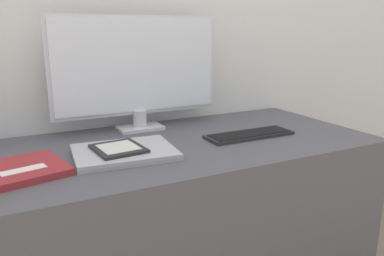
# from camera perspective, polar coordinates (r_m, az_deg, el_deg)

# --- Properties ---
(wall_back) EXTENTS (3.60, 0.05, 2.40)m
(wall_back) POSITION_cam_1_polar(r_m,az_deg,el_deg) (1.57, -8.71, 18.09)
(wall_back) COLOR silver
(wall_back) RESTS_ON ground_plane
(desk) EXTENTS (1.42, 0.65, 0.72)m
(desk) POSITION_cam_1_polar(r_m,az_deg,el_deg) (1.45, -2.78, -16.12)
(desk) COLOR #4C4C51
(desk) RESTS_ON ground_plane
(monitor) EXTENTS (0.66, 0.11, 0.43)m
(monitor) POSITION_cam_1_polar(r_m,az_deg,el_deg) (1.45, -8.26, 8.76)
(monitor) COLOR silver
(monitor) RESTS_ON desk
(keyboard) EXTENTS (0.33, 0.11, 0.01)m
(keyboard) POSITION_cam_1_polar(r_m,az_deg,el_deg) (1.39, 8.74, -1.00)
(keyboard) COLOR #282828
(keyboard) RESTS_ON desk
(laptop) EXTENTS (0.32, 0.26, 0.02)m
(laptop) POSITION_cam_1_polar(r_m,az_deg,el_deg) (1.18, -10.29, -3.65)
(laptop) COLOR #A3A3A8
(laptop) RESTS_ON desk
(ereader) EXTENTS (0.16, 0.17, 0.01)m
(ereader) POSITION_cam_1_polar(r_m,az_deg,el_deg) (1.17, -11.15, -3.07)
(ereader) COLOR black
(ereader) RESTS_ON laptop
(notebook) EXTENTS (0.25, 0.25, 0.02)m
(notebook) POSITION_cam_1_polar(r_m,az_deg,el_deg) (1.12, -24.35, -5.78)
(notebook) COLOR maroon
(notebook) RESTS_ON desk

